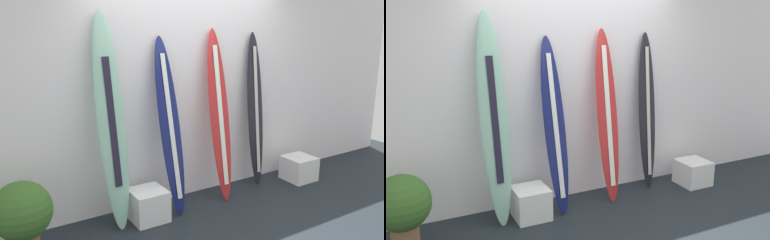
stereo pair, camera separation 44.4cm
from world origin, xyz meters
TOP-DOWN VIEW (x-y plane):
  - ground at (0.00, 0.00)m, footprint 8.00×8.00m
  - wall_back at (0.00, 1.30)m, footprint 7.20×0.20m
  - surfboard_seafoam at (-1.05, 0.95)m, footprint 0.30×0.42m
  - surfboard_navy at (-0.40, 0.94)m, footprint 0.25×0.49m
  - surfboard_crimson at (0.26, 0.96)m, footprint 0.27×0.43m
  - surfboard_charcoal at (0.88, 1.05)m, footprint 0.25×0.27m
  - display_block_left at (1.47, 0.80)m, footprint 0.38×0.38m
  - display_block_center at (-0.73, 0.85)m, footprint 0.37×0.37m
  - potted_plant at (-1.98, 0.68)m, footprint 0.51×0.51m

SIDE VIEW (x-z plane):
  - ground at x=0.00m, z-range -0.04..0.00m
  - display_block_left at x=1.47m, z-range 0.00..0.31m
  - display_block_center at x=-0.73m, z-range 0.00..0.33m
  - potted_plant at x=-1.98m, z-range 0.08..0.84m
  - surfboard_navy at x=-0.40m, z-range 0.00..1.92m
  - surfboard_charcoal at x=0.88m, z-range 0.00..1.94m
  - surfboard_crimson at x=0.26m, z-range 0.00..1.99m
  - surfboard_seafoam at x=-1.05m, z-range -0.01..2.17m
  - wall_back at x=0.00m, z-range 0.00..2.80m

